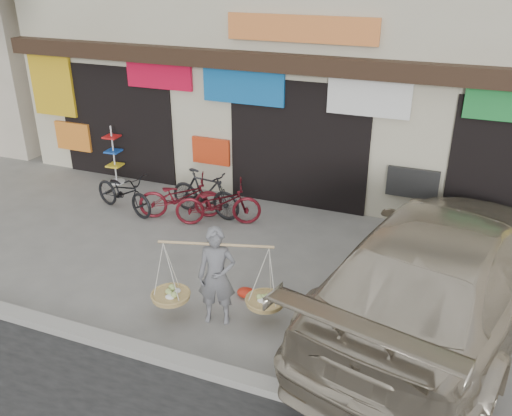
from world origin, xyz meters
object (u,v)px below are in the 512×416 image
at_px(street_vendor, 217,280).
at_px(bike_0, 124,192).
at_px(bike_2, 218,203).
at_px(display_rack, 114,160).
at_px(bike_1, 205,193).
at_px(bike_3, 181,197).
at_px(suv, 444,269).

distance_m(street_vendor, bike_0, 4.43).
height_order(bike_2, display_rack, display_rack).
height_order(bike_1, bike_3, bike_1).
distance_m(bike_0, bike_1, 1.75).
bearing_deg(bike_0, bike_3, -64.68).
bearing_deg(bike_3, display_rack, 41.51).
bearing_deg(bike_1, display_rack, 81.07).
height_order(street_vendor, bike_1, street_vendor).
relative_size(bike_0, bike_1, 1.02).
relative_size(bike_1, display_rack, 1.17).
distance_m(bike_0, bike_3, 1.27).
relative_size(bike_0, suv, 0.26).
distance_m(bike_0, bike_2, 2.12).
bearing_deg(bike_0, street_vendor, -111.67).
xyz_separation_m(street_vendor, bike_0, (-3.49, 2.72, -0.26)).
relative_size(suv, display_rack, 4.64).
bearing_deg(suv, display_rack, -6.88).
relative_size(street_vendor, bike_3, 1.11).
xyz_separation_m(bike_0, bike_1, (1.68, 0.48, 0.05)).
bearing_deg(street_vendor, display_rack, 122.88).
bearing_deg(street_vendor, bike_0, 125.92).
relative_size(bike_3, suv, 0.26).
relative_size(bike_2, display_rack, 1.22).
relative_size(street_vendor, suv, 0.29).
xyz_separation_m(bike_1, display_rack, (-2.81, 0.82, 0.07)).
distance_m(street_vendor, suv, 3.25).
relative_size(street_vendor, bike_0, 1.14).
xyz_separation_m(bike_3, display_rack, (-2.38, 1.09, 0.11)).
bearing_deg(bike_2, bike_3, 66.19).
distance_m(bike_1, bike_3, 0.51).
bearing_deg(bike_3, bike_0, 75.20).
relative_size(bike_1, suv, 0.25).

